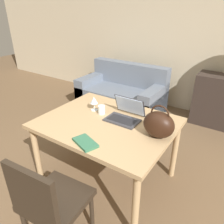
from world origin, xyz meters
name	(u,v)px	position (x,y,z in m)	size (l,w,h in m)	color
ground_plane	(75,224)	(0.00, 0.00, 0.00)	(14.00, 14.00, 0.00)	brown
wall_back	(192,33)	(0.00, 2.95, 1.35)	(10.00, 0.06, 2.70)	beige
dining_table	(107,128)	(-0.09, 0.64, 0.65)	(1.28, 1.02, 0.73)	tan
chair	(49,201)	(0.00, -0.22, 0.50)	(0.48, 0.48, 0.88)	#2D2319
couch	(122,95)	(-0.90, 2.27, 0.29)	(1.48, 0.81, 0.82)	slate
laptop	(126,113)	(0.03, 0.80, 0.79)	(0.33, 0.29, 0.21)	#38383D
drinking_glass	(102,110)	(-0.23, 0.75, 0.78)	(0.08, 0.08, 0.09)	silver
wine_glass	(94,101)	(-0.35, 0.78, 0.84)	(0.08, 0.08, 0.16)	silver
handbag	(159,124)	(0.44, 0.67, 0.85)	(0.27, 0.20, 0.30)	black
book	(85,143)	(-0.02, 0.23, 0.75)	(0.26, 0.20, 0.02)	#336B4C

